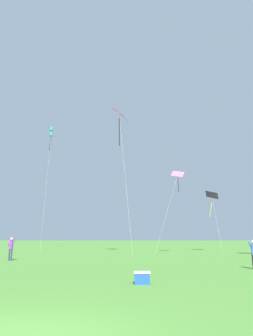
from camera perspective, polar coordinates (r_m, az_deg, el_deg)
kite_pink_low at (r=34.43m, az=9.67°, el=-1.89°), size 4.01×5.06×9.28m
kite_teal_box at (r=51.25m, az=-14.17°, el=6.55°), size 2.74×10.91×19.65m
kite_black_large at (r=39.72m, az=15.98°, el=-5.75°), size 2.09×7.47×7.64m
kite_red_high at (r=34.27m, az=-1.37°, el=9.02°), size 2.35×7.34×16.47m
person_with_spool at (r=24.85m, az=-21.18°, el=-13.82°), size 0.54×0.23×1.68m
picnic_cooler at (r=11.65m, az=3.00°, el=-20.20°), size 0.60×0.40×0.44m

